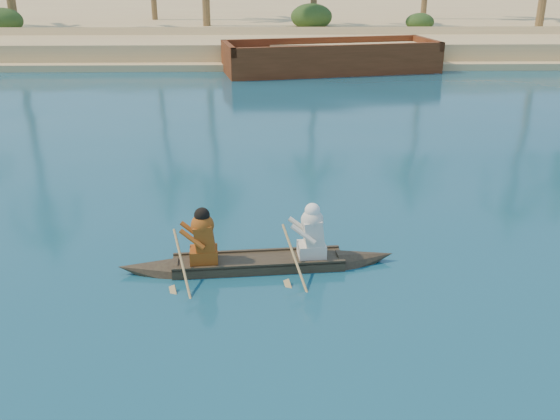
{
  "coord_description": "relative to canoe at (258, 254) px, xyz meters",
  "views": [
    {
      "loc": [
        -7.81,
        -12.55,
        5.63
      ],
      "look_at": [
        -7.55,
        -0.52,
        0.82
      ],
      "focal_mm": 40.0,
      "sensor_mm": 36.0,
      "label": 1
    }
  ],
  "objects": [
    {
      "name": "barge_mid",
      "position": [
        3.68,
        23.53,
        0.38
      ],
      "size": [
        12.01,
        6.0,
        1.91
      ],
      "rotation": [
        0.0,
        0.0,
        0.2
      ],
      "color": "maroon",
      "rests_on": "ground"
    },
    {
      "name": "shrub_cluster",
      "position": [
        8.0,
        33.03,
        0.91
      ],
      "size": [
        100.0,
        6.0,
        2.4
      ],
      "primitive_type": null,
      "color": "#1E3714",
      "rests_on": "ground"
    },
    {
      "name": "canoe",
      "position": [
        0.0,
        0.0,
        0.0
      ],
      "size": [
        5.5,
        1.21,
        1.5
      ],
      "rotation": [
        0.0,
        0.0,
        0.09
      ],
      "color": "#3D3321",
      "rests_on": "ground"
    },
    {
      "name": "sandy_embankment",
      "position": [
        8.0,
        48.41,
        0.24
      ],
      "size": [
        150.0,
        51.0,
        1.5
      ],
      "color": "#D7B979",
      "rests_on": "ground"
    }
  ]
}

